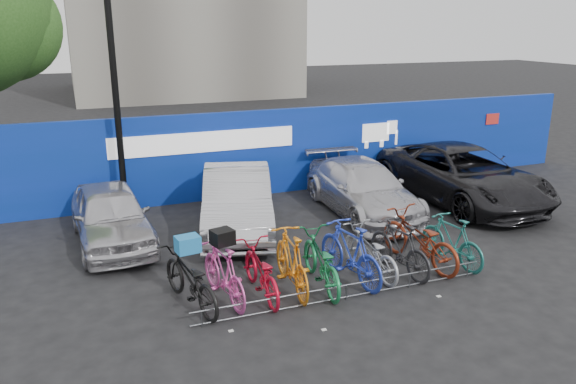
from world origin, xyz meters
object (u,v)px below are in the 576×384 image
bike_5 (350,252)px  bike_7 (400,247)px  bike_9 (452,240)px  car_0 (111,215)px  car_2 (362,188)px  bike_4 (320,261)px  bike_rack (347,291)px  bike_6 (370,252)px  lamppost (115,86)px  bike_0 (190,279)px  car_1 (237,200)px  bike_1 (224,273)px  bike_3 (292,261)px  car_3 (462,174)px  bike_2 (260,271)px  bike_8 (419,239)px

bike_5 → bike_7: bearing=169.4°
bike_9 → car_0: bearing=-38.2°
car_2 → bike_4: size_ratio=2.28×
bike_rack → bike_6: 1.21m
lamppost → bike_4: bearing=-61.1°
lamppost → bike_9: 8.43m
bike_rack → bike_6: (0.88, 0.78, 0.31)m
bike_0 → bike_9: 5.29m
car_1 → bike_7: bearing=-41.5°
car_2 → bike_5: 4.06m
bike_1 → bike_9: 4.69m
car_2 → bike_0: bearing=-144.2°
bike_rack → car_0: car_0 is taller
bike_4 → car_2: bearing=-122.9°
car_2 → bike_9: size_ratio=2.62×
car_1 → bike_3: (0.04, -3.41, -0.15)m
car_3 → bike_2: car_3 is taller
car_1 → car_2: (3.32, 0.02, -0.07)m
bike_6 → lamppost: bearing=-57.6°
lamppost → car_3: 9.26m
bike_8 → bike_9: bike_8 is taller
car_3 → bike_3: bearing=-153.3°
lamppost → bike_6: size_ratio=3.39×
car_0 → bike_3: car_0 is taller
bike_9 → bike_7: bearing=-9.1°
car_2 → bike_3: size_ratio=2.35×
bike_0 → bike_2: (1.25, -0.06, -0.03)m
lamppost → bike_3: lamppost is taller
car_1 → bike_0: 3.82m
bike_9 → bike_2: bearing=-9.2°
bike_1 → bike_3: 1.25m
bike_rack → bike_9: (2.66, 0.61, 0.35)m
car_3 → bike_9: car_3 is taller
car_3 → bike_0: 8.75m
car_0 → bike_3: size_ratio=2.01×
bike_3 → bike_rack: bearing=142.4°
car_0 → bike_6: car_0 is taller
bike_5 → bike_6: size_ratio=1.07×
car_0 → car_2: car_0 is taller
bike_2 → bike_1: bearing=-6.1°
bike_1 → bike_9: size_ratio=1.04×
bike_4 → bike_8: size_ratio=0.93×
bike_4 → car_3: bearing=-144.2°
car_1 → bike_3: size_ratio=2.30×
bike_4 → bike_2: bearing=2.6°
bike_rack → bike_0: bike_0 is taller
lamppost → bike_7: lamppost is taller
bike_7 → bike_5: bearing=-9.7°
bike_0 → bike_3: (1.85, -0.05, 0.06)m
car_2 → bike_5: size_ratio=2.32×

